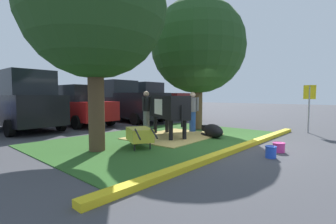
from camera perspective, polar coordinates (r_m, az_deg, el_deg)
ground_plane at (r=7.66m, az=12.23°, el=-7.48°), size 80.00×80.00×0.00m
grass_island at (r=8.46m, az=-0.79°, el=-6.24°), size 8.14×5.20×0.02m
curb_yellow at (r=6.92m, az=16.35°, el=-8.26°), size 9.34×0.24×0.12m
hay_bedding at (r=8.72m, az=1.47°, el=-5.84°), size 3.33×2.58×0.04m
shade_tree_left at (r=7.07m, az=-17.18°, el=22.99°), size 3.79×3.79×5.75m
shade_tree_right at (r=10.90m, az=7.15°, el=15.26°), size 4.11×4.11×5.72m
cow_holstein at (r=8.78m, az=-0.09°, el=1.21°), size 1.83×2.92×1.54m
calf_lying at (r=8.77m, az=10.58°, el=-4.43°), size 0.97×1.29×0.48m
person_handler at (r=9.83m, az=5.87°, el=0.32°), size 0.34×0.51×1.65m
person_visitor_near at (r=9.90m, az=-5.19°, el=0.49°), size 0.52×0.34×1.69m
wheelbarrow at (r=6.89m, az=-6.85°, el=-5.41°), size 1.09×1.56×0.63m
parking_sign at (r=11.14m, az=30.65°, el=2.64°), size 0.07×0.44×1.92m
bucket_blue at (r=6.35m, az=23.32°, el=-8.68°), size 0.27×0.27×0.29m
bucket_pink at (r=7.07m, az=24.92°, el=-7.60°), size 0.32×0.32×0.25m
suv_dark_grey at (r=12.07m, az=-31.50°, el=2.24°), size 2.25×4.66×2.52m
sedan_red at (r=12.97m, az=-20.64°, el=1.37°), size 2.14×4.46×2.02m
pickup_truck_black at (r=14.30m, az=-9.89°, el=2.30°), size 2.37×5.47×2.42m
pickup_truck_maroon at (r=16.28m, az=-3.14°, el=2.54°), size 2.37×5.47×2.42m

